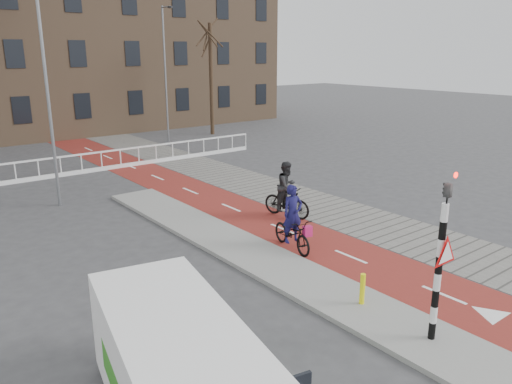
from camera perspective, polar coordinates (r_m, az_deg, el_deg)
ground at (r=12.68m, az=13.11°, el=-11.71°), size 120.00×120.00×0.00m
bike_lane at (r=20.66m, az=-6.08°, el=-0.48°), size 2.50×60.00×0.01m
sidewalk at (r=22.21m, az=0.03°, el=0.77°), size 3.00×60.00×0.01m
curb_island at (r=14.79m, az=-0.81°, el=-6.90°), size 1.80×16.00×0.12m
traffic_signal at (r=10.38m, az=20.41°, el=-6.60°), size 0.80×0.80×3.68m
bollard at (r=11.96m, az=12.06°, el=-10.77°), size 0.12×0.12×0.74m
cyclist_near at (r=14.95m, az=4.19°, el=-4.13°), size 1.02×2.02×2.00m
cyclist_far at (r=17.80m, az=3.54°, el=-0.26°), size 1.01×1.97×2.03m
van at (r=8.19m, az=-8.94°, el=-19.91°), size 2.66×4.76×1.93m
tree_right at (r=35.86m, az=-5.13°, el=12.62°), size 0.27×0.27×7.62m
streetlight_near at (r=20.06m, az=-22.63°, el=9.46°), size 0.12×0.12×7.93m
streetlight_right at (r=33.29m, az=-10.31°, el=12.93°), size 0.12×0.12×8.47m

